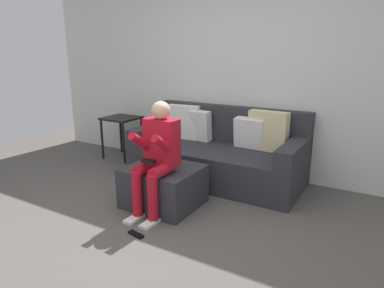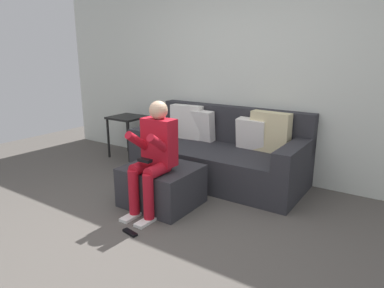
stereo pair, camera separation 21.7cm
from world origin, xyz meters
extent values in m
plane|color=#544F49|center=(0.00, 0.00, 0.00)|extent=(8.31, 8.31, 0.00)
cube|color=silver|center=(0.00, 2.20, 1.37)|extent=(6.39, 0.10, 2.75)
cube|color=#2D2D33|center=(-0.08, 1.68, 0.21)|extent=(2.10, 0.95, 0.42)
cube|color=#2D2D33|center=(-0.08, 2.07, 0.65)|extent=(2.10, 0.16, 0.47)
cube|color=#2D2D33|center=(-1.04, 1.68, 0.52)|extent=(0.20, 0.95, 0.20)
cube|color=#2D2D33|center=(0.87, 1.68, 0.52)|extent=(0.20, 0.95, 0.20)
cube|color=white|center=(-0.71, 1.91, 0.65)|extent=(0.47, 0.19, 0.46)
cube|color=white|center=(-0.50, 1.92, 0.62)|extent=(0.41, 0.20, 0.41)
cube|color=beige|center=(0.49, 1.91, 0.66)|extent=(0.49, 0.18, 0.48)
cube|color=white|center=(0.26, 1.91, 0.60)|extent=(0.38, 0.20, 0.38)
cube|color=#2D2D33|center=(-0.23, 0.75, 0.21)|extent=(0.73, 0.65, 0.42)
cube|color=red|center=(-0.18, 0.67, 0.71)|extent=(0.34, 0.17, 0.47)
sphere|color=#D8AD8C|center=(-0.18, 0.67, 1.03)|extent=(0.18, 0.18, 0.18)
cylinder|color=red|center=(-0.28, 0.52, 0.48)|extent=(0.12, 0.29, 0.12)
cylinder|color=red|center=(-0.28, 0.38, 0.25)|extent=(0.10, 0.10, 0.45)
cube|color=white|center=(-0.28, 0.32, 0.01)|extent=(0.10, 0.22, 0.03)
cylinder|color=red|center=(-0.30, 0.53, 0.71)|extent=(0.08, 0.37, 0.29)
cylinder|color=red|center=(-0.09, 0.52, 0.48)|extent=(0.12, 0.29, 0.12)
cylinder|color=red|center=(-0.09, 0.38, 0.25)|extent=(0.10, 0.10, 0.45)
cube|color=white|center=(-0.09, 0.32, 0.01)|extent=(0.10, 0.22, 0.03)
cylinder|color=red|center=(-0.06, 0.54, 0.72)|extent=(0.08, 0.34, 0.27)
cube|color=black|center=(-0.18, 0.45, 0.58)|extent=(0.14, 0.06, 0.03)
cube|color=black|center=(-1.74, 1.82, 0.61)|extent=(0.49, 0.47, 0.03)
cylinder|color=black|center=(-1.96, 1.61, 0.30)|extent=(0.04, 0.04, 0.60)
cylinder|color=black|center=(-1.53, 1.61, 0.30)|extent=(0.04, 0.04, 0.60)
cylinder|color=black|center=(-1.96, 2.02, 0.30)|extent=(0.04, 0.04, 0.60)
cylinder|color=black|center=(-1.53, 2.02, 0.30)|extent=(0.04, 0.04, 0.60)
cube|color=black|center=(-0.08, 0.10, 0.01)|extent=(0.17, 0.08, 0.02)
camera|label=1|loc=(1.73, -1.98, 1.57)|focal=31.96mm
camera|label=2|loc=(1.91, -1.86, 1.57)|focal=31.96mm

